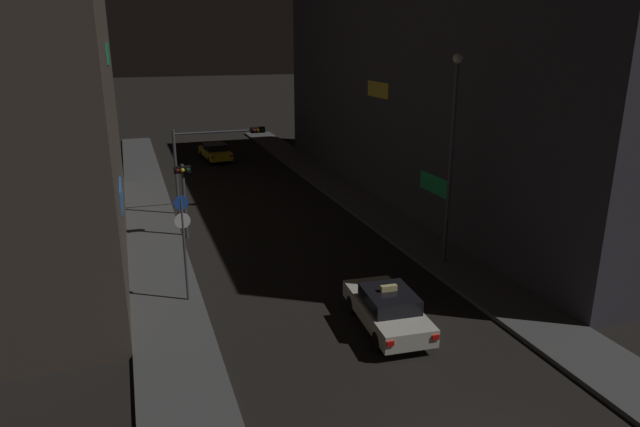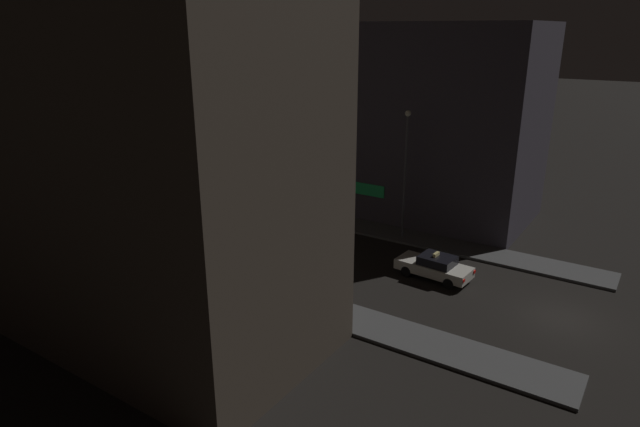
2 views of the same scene
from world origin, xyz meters
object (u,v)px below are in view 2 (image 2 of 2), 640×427
at_px(far_car, 101,192).
at_px(sign_pole_left, 318,257).
at_px(traffic_light_left_kerb, 224,225).
at_px(traffic_light_overhead, 202,193).
at_px(street_lamp_near_block, 405,163).
at_px(taxi, 434,266).

bearing_deg(far_car, sign_pole_left, -101.19).
distance_m(traffic_light_left_kerb, sign_pole_left, 7.47).
bearing_deg(far_car, traffic_light_overhead, -98.87).
xyz_separation_m(traffic_light_overhead, street_lamp_near_block, (8.28, -11.03, 1.85)).
bearing_deg(far_car, traffic_light_left_kerb, -103.26).
height_order(traffic_light_overhead, traffic_light_left_kerb, traffic_light_overhead).
xyz_separation_m(traffic_light_overhead, traffic_light_left_kerb, (-2.07, -3.86, -0.91)).
relative_size(taxi, street_lamp_near_block, 0.52).
relative_size(taxi, traffic_light_overhead, 0.89).
height_order(taxi, street_lamp_near_block, street_lamp_near_block).
bearing_deg(street_lamp_near_block, taxi, -137.93).
distance_m(traffic_light_overhead, street_lamp_near_block, 13.92).
relative_size(taxi, far_car, 1.00).
relative_size(traffic_light_overhead, traffic_light_left_kerb, 1.36).
distance_m(taxi, street_lamp_near_block, 8.09).
bearing_deg(far_car, street_lamp_near_block, -76.80).
height_order(traffic_light_overhead, street_lamp_near_block, street_lamp_near_block).
bearing_deg(street_lamp_near_block, traffic_light_overhead, 126.90).
bearing_deg(street_lamp_near_block, far_car, 103.20).
relative_size(traffic_light_left_kerb, street_lamp_near_block, 0.43).
height_order(taxi, traffic_light_left_kerb, traffic_light_left_kerb).
bearing_deg(sign_pole_left, taxi, -33.51).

